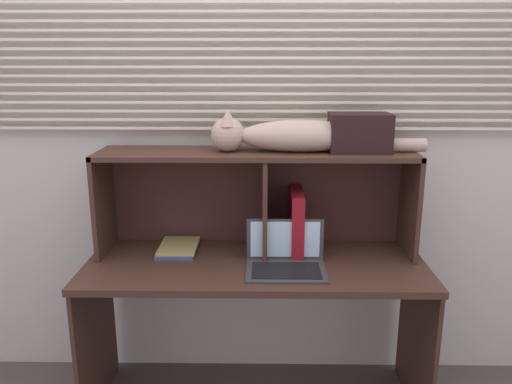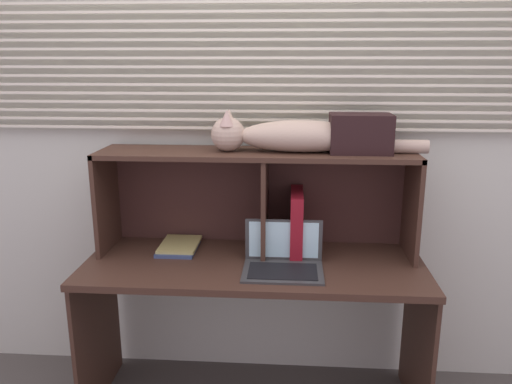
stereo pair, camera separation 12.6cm
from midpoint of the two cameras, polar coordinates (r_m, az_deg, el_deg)
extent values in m
cube|color=beige|center=(2.45, -1.42, 6.66)|extent=(4.40, 0.04, 2.50)
cube|color=beige|center=(2.39, -1.47, 7.21)|extent=(2.84, 0.02, 0.01)
cube|color=beige|center=(2.39, -1.48, 8.16)|extent=(2.84, 0.02, 0.01)
cube|color=beige|center=(2.38, -1.48, 9.12)|extent=(2.84, 0.02, 0.01)
cube|color=beige|center=(2.38, -1.49, 10.08)|extent=(2.84, 0.02, 0.01)
cube|color=beige|center=(2.38, -1.49, 11.04)|extent=(2.84, 0.02, 0.01)
cube|color=beige|center=(2.38, -1.50, 12.01)|extent=(2.84, 0.02, 0.01)
cube|color=beige|center=(2.37, -1.51, 12.98)|extent=(2.84, 0.02, 0.01)
cube|color=beige|center=(2.37, -1.51, 13.94)|extent=(2.84, 0.02, 0.01)
cube|color=beige|center=(2.37, -1.52, 14.91)|extent=(2.84, 0.02, 0.01)
cube|color=beige|center=(2.37, -1.53, 15.88)|extent=(2.84, 0.02, 0.01)
cube|color=beige|center=(2.37, -1.53, 16.85)|extent=(2.84, 0.02, 0.01)
cube|color=beige|center=(2.38, -1.54, 17.81)|extent=(2.84, 0.02, 0.01)
cube|color=beige|center=(2.38, -1.55, 18.78)|extent=(2.84, 0.02, 0.01)
cube|color=beige|center=(2.38, -1.56, 19.74)|extent=(2.84, 0.02, 0.01)
cube|color=beige|center=(2.39, -1.56, 20.70)|extent=(2.84, 0.02, 0.01)
cube|color=#40281D|center=(2.27, -1.65, -8.27)|extent=(1.51, 0.59, 0.03)
cube|color=#40281D|center=(2.57, -19.03, -15.18)|extent=(0.02, 0.53, 0.69)
cube|color=#40281D|center=(2.51, 16.28, -15.64)|extent=(0.02, 0.53, 0.69)
cube|color=#40281D|center=(2.26, -1.60, 4.32)|extent=(1.42, 0.31, 0.02)
cube|color=#40281D|center=(2.44, -18.27, -1.09)|extent=(0.02, 0.31, 0.47)
cube|color=#40281D|center=(2.38, 15.53, -1.23)|extent=(0.02, 0.31, 0.47)
cube|color=#40281D|center=(2.31, -0.56, -1.48)|extent=(0.02, 0.29, 0.45)
cube|color=#422620|center=(2.45, -1.42, -0.25)|extent=(1.42, 0.01, 0.47)
ellipsoid|color=tan|center=(2.24, 3.48, 6.34)|extent=(0.56, 0.17, 0.14)
sphere|color=tan|center=(2.25, -4.82, 6.48)|extent=(0.15, 0.15, 0.15)
cone|color=#C39E90|center=(2.20, -4.96, 8.28)|extent=(0.07, 0.07, 0.07)
cone|color=tan|center=(2.28, -4.77, 8.49)|extent=(0.07, 0.07, 0.07)
cylinder|color=tan|center=(2.30, 13.26, 5.18)|extent=(0.32, 0.06, 0.06)
cube|color=#373737|center=(2.16, 1.72, -8.89)|extent=(0.34, 0.25, 0.01)
cube|color=#373737|center=(2.24, 1.69, -5.35)|extent=(0.34, 0.01, 0.19)
cube|color=#B2E0EA|center=(2.23, 1.69, -5.39)|extent=(0.31, 0.00, 0.16)
cube|color=black|center=(2.15, 1.73, -8.86)|extent=(0.29, 0.17, 0.00)
cube|color=maroon|center=(2.33, 3.04, -3.38)|extent=(0.06, 0.27, 0.29)
cube|color=#3A4B76|center=(2.42, -10.34, -6.45)|extent=(0.17, 0.23, 0.02)
cube|color=tan|center=(2.42, -10.19, -6.01)|extent=(0.17, 0.23, 0.01)
cube|color=black|center=(2.27, 10.04, 6.61)|extent=(0.27, 0.17, 0.17)
camera|label=1|loc=(0.06, -91.57, -0.41)|focal=35.42mm
camera|label=2|loc=(0.06, 88.43, 0.41)|focal=35.42mm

